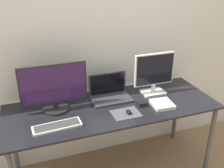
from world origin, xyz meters
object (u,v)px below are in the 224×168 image
monitor_right (154,73)px  mouse (129,112)px  laptop (110,93)px  power_brick (142,103)px  keyboard (57,126)px  book (162,104)px  monitor_left (54,88)px

monitor_right → mouse: monitor_right is taller
laptop → power_brick: laptop is taller
keyboard → mouse: bearing=-0.9°
keyboard → book: book is taller
monitor_right → power_brick: bearing=-138.8°
monitor_left → book: monitor_left is taller
monitor_right → mouse: bearing=-143.2°
mouse → keyboard: bearing=179.1°
monitor_right → laptop: size_ratio=1.11×
monitor_right → keyboard: bearing=-164.3°
monitor_left → book: bearing=-15.5°
monitor_left → keyboard: (-0.03, -0.27, -0.19)m
laptop → mouse: size_ratio=5.79×
monitor_left → mouse: bearing=-26.6°
monitor_left → book: 0.93m
mouse → monitor_left: bearing=153.4°
mouse → book: bearing=5.5°
power_brick → keyboard: bearing=-173.2°
monitor_left → keyboard: bearing=-97.1°
book → laptop: bearing=143.1°
mouse → power_brick: size_ratio=0.77×
keyboard → mouse: (0.58, -0.01, 0.01)m
keyboard → monitor_left: bearing=82.9°
book → mouse: bearing=-174.5°
monitor_left → monitor_right: bearing=0.0°
laptop → power_brick: bearing=-45.4°
keyboard → laptop: bearing=30.2°
monitor_left → laptop: size_ratio=1.54×
monitor_right → power_brick: monitor_right is taller
monitor_left → laptop: (0.50, 0.04, -0.15)m
monitor_right → book: monitor_right is taller
monitor_left → mouse: 0.64m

